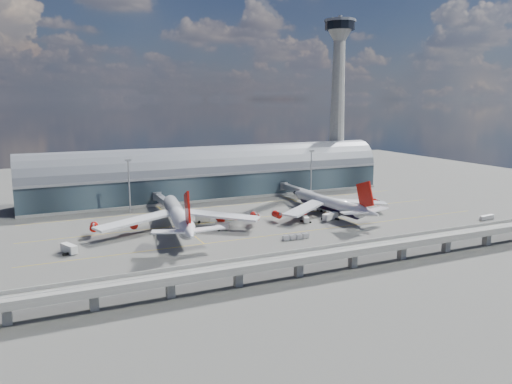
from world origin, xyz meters
name	(u,v)px	position (x,y,z in m)	size (l,w,h in m)	color
ground	(276,228)	(0.00, 0.00, 0.00)	(500.00, 500.00, 0.00)	#474744
taxi_lines	(254,217)	(0.00, 22.11, 0.01)	(200.00, 80.12, 0.01)	gold
terminal	(212,176)	(0.00, 77.99, 11.34)	(200.00, 30.00, 28.00)	#1B262E
control_tower	(338,102)	(85.00, 83.00, 51.64)	(19.00, 19.00, 103.00)	gray
guideway	(353,251)	(0.00, -55.00, 5.29)	(220.00, 8.50, 7.20)	gray
floodlight_mast_left	(129,184)	(-50.00, 55.00, 13.63)	(3.00, 0.70, 25.70)	gray
floodlight_mast_right	(311,172)	(50.00, 55.00, 13.63)	(3.00, 0.70, 25.70)	gray
airliner_left	(178,216)	(-38.64, 11.52, 6.36)	(69.37, 72.99, 22.27)	white
airliner_right	(331,204)	(34.22, 10.26, 5.19)	(60.36, 63.10, 20.01)	white
jet_bridge_left	(162,200)	(-34.77, 53.12, 5.18)	(4.40, 28.00, 7.25)	gray
jet_bridge_right	(295,189)	(37.60, 51.18, 5.18)	(4.40, 32.00, 7.25)	gray
service_truck_0	(69,249)	(-81.91, -1.19, 1.66)	(5.38, 8.11, 3.21)	silver
service_truck_1	(222,226)	(-21.63, 6.51, 1.52)	(5.68, 4.67, 3.01)	silver
service_truck_2	(330,217)	(28.49, 1.92, 1.64)	(9.02, 5.33, 3.15)	silver
service_truck_3	(306,220)	(16.20, 2.63, 1.33)	(3.75, 5.77, 2.60)	silver
service_truck_4	(322,207)	(34.97, 19.58, 1.68)	(3.38, 6.00, 3.33)	silver
service_truck_5	(203,218)	(-24.48, 22.46, 1.68)	(7.26, 4.99, 3.28)	silver
cargo_train_0	(296,237)	(-1.00, -19.08, 0.96)	(11.13, 2.32, 1.84)	gray
cargo_train_1	(350,249)	(8.83, -41.03, 0.90)	(10.31, 1.64, 1.72)	gray
cargo_train_2	(487,218)	(92.87, -26.82, 0.99)	(8.60, 2.79, 1.89)	gray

